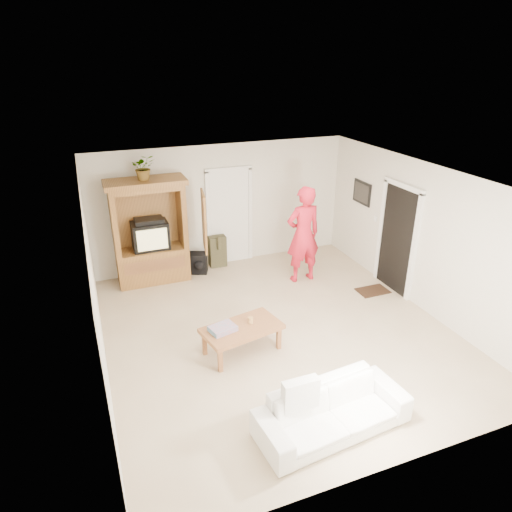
{
  "coord_description": "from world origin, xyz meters",
  "views": [
    {
      "loc": [
        -2.68,
        -5.92,
        4.26
      ],
      "look_at": [
        -0.15,
        0.6,
        1.15
      ],
      "focal_mm": 32.0,
      "sensor_mm": 36.0,
      "label": 1
    }
  ],
  "objects": [
    {
      "name": "framed_picture",
      "position": [
        2.73,
        1.9,
        1.6
      ],
      "size": [
        0.03,
        0.6,
        0.48
      ],
      "primitive_type": "cube",
      "color": "black",
      "rests_on": "wall_right"
    },
    {
      "name": "door_back",
      "position": [
        0.15,
        2.97,
        1.02
      ],
      "size": [
        0.85,
        0.05,
        2.04
      ],
      "primitive_type": "cube",
      "color": "white",
      "rests_on": "floor"
    },
    {
      "name": "plant",
      "position": [
        -1.6,
        2.63,
        2.34
      ],
      "size": [
        0.43,
        0.38,
        0.47
      ],
      "primitive_type": "imported",
      "rotation": [
        0.0,
        0.0,
        -0.02
      ],
      "color": "#4C7238",
      "rests_on": "armoire"
    },
    {
      "name": "sofa",
      "position": [
        -0.25,
        -2.24,
        0.28
      ],
      "size": [
        1.97,
        0.92,
        0.56
      ],
      "primitive_type": "imported",
      "rotation": [
        0.0,
        0.0,
        0.09
      ],
      "color": "white",
      "rests_on": "floor"
    },
    {
      "name": "wall_back",
      "position": [
        0.0,
        3.0,
        1.3
      ],
      "size": [
        5.5,
        0.0,
        5.5
      ],
      "primitive_type": "plane",
      "rotation": [
        1.57,
        0.0,
        0.0
      ],
      "color": "silver",
      "rests_on": "floor"
    },
    {
      "name": "floor",
      "position": [
        0.0,
        0.0,
        0.0
      ],
      "size": [
        6.0,
        6.0,
        0.0
      ],
      "primitive_type": "plane",
      "color": "tan",
      "rests_on": "ground"
    },
    {
      "name": "wall_front",
      "position": [
        0.0,
        -3.0,
        1.3
      ],
      "size": [
        5.5,
        0.0,
        5.5
      ],
      "primitive_type": "plane",
      "rotation": [
        -1.57,
        0.0,
        0.0
      ],
      "color": "silver",
      "rests_on": "floor"
    },
    {
      "name": "man",
      "position": [
        1.23,
        1.58,
        0.98
      ],
      "size": [
        0.73,
        0.49,
        1.97
      ],
      "primitive_type": "imported",
      "rotation": [
        0.0,
        0.0,
        3.16
      ],
      "color": "red",
      "rests_on": "floor"
    },
    {
      "name": "armoire",
      "position": [
        -1.58,
        2.66,
        0.91
      ],
      "size": [
        1.82,
        1.14,
        2.1
      ],
      "color": "#9A672F",
      "rests_on": "floor"
    },
    {
      "name": "candle",
      "position": [
        -0.58,
        -0.27,
        0.5
      ],
      "size": [
        0.08,
        0.08,
        0.1
      ],
      "primitive_type": "cylinder",
      "color": "tan",
      "rests_on": "coffee_table"
    },
    {
      "name": "doormat",
      "position": [
        2.3,
        0.6,
        0.01
      ],
      "size": [
        0.6,
        0.4,
        0.02
      ],
      "primitive_type": "cube",
      "color": "#382316",
      "rests_on": "floor"
    },
    {
      "name": "backpack_black",
      "position": [
        -0.69,
        2.6,
        0.23
      ],
      "size": [
        0.43,
        0.35,
        0.46
      ],
      "primitive_type": null,
      "rotation": [
        0.0,
        0.0,
        -0.39
      ],
      "color": "black",
      "rests_on": "floor"
    },
    {
      "name": "backpack_olive",
      "position": [
        -0.19,
        2.85,
        0.34
      ],
      "size": [
        0.37,
        0.27,
        0.69
      ],
      "primitive_type": null,
      "rotation": [
        0.0,
        0.0,
        -0.02
      ],
      "color": "#47442B",
      "rests_on": "floor"
    },
    {
      "name": "doorway_right",
      "position": [
        2.73,
        0.6,
        1.02
      ],
      "size": [
        0.05,
        0.9,
        2.04
      ],
      "primitive_type": "cube",
      "color": "black",
      "rests_on": "floor"
    },
    {
      "name": "ceiling",
      "position": [
        0.0,
        0.0,
        2.6
      ],
      "size": [
        6.0,
        6.0,
        0.0
      ],
      "primitive_type": "plane",
      "rotation": [
        3.14,
        0.0,
        0.0
      ],
      "color": "white",
      "rests_on": "floor"
    },
    {
      "name": "coffee_table",
      "position": [
        -0.75,
        -0.33,
        0.39
      ],
      "size": [
        1.3,
        0.88,
        0.45
      ],
      "rotation": [
        0.0,
        0.0,
        0.21
      ],
      "color": "#915E32",
      "rests_on": "floor"
    },
    {
      "name": "wall_right",
      "position": [
        2.75,
        0.0,
        1.3
      ],
      "size": [
        0.0,
        6.0,
        6.0
      ],
      "primitive_type": "plane",
      "rotation": [
        1.57,
        0.0,
        -1.57
      ],
      "color": "silver",
      "rests_on": "floor"
    },
    {
      "name": "towel",
      "position": [
        -1.05,
        -0.33,
        0.49
      ],
      "size": [
        0.44,
        0.37,
        0.08
      ],
      "primitive_type": "cube",
      "rotation": [
        0.0,
        0.0,
        0.25
      ],
      "color": "#DD4950",
      "rests_on": "coffee_table"
    },
    {
      "name": "wall_left",
      "position": [
        -2.75,
        0.0,
        1.3
      ],
      "size": [
        0.0,
        6.0,
        6.0
      ],
      "primitive_type": "plane",
      "rotation": [
        1.57,
        0.0,
        1.57
      ],
      "color": "silver",
      "rests_on": "floor"
    }
  ]
}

